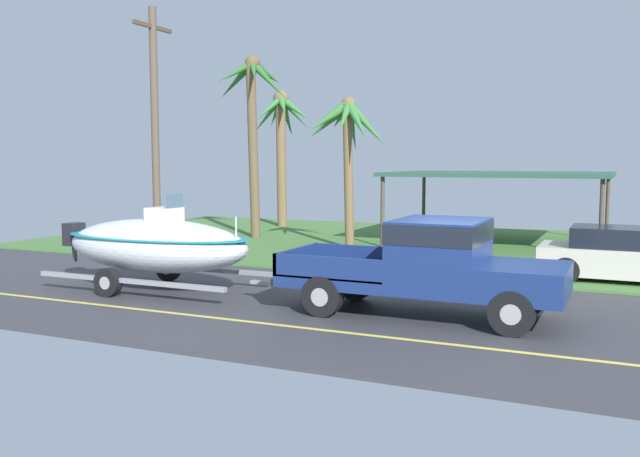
{
  "coord_description": "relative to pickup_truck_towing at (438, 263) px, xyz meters",
  "views": [
    {
      "loc": [
        2.75,
        -12.75,
        3.03
      ],
      "look_at": [
        -3.42,
        0.73,
        1.55
      ],
      "focal_mm": 38.4,
      "sensor_mm": 36.0,
      "label": 1
    }
  ],
  "objects": [
    {
      "name": "ground",
      "position": [
        0.62,
        8.31,
        -1.06
      ],
      "size": [
        36.0,
        22.0,
        0.11
      ],
      "color": "#38383D"
    },
    {
      "name": "carport_awning",
      "position": [
        -0.97,
        12.01,
        1.46
      ],
      "size": [
        7.5,
        5.6,
        2.62
      ],
      "color": "#4C4238",
      "rests_on": "ground"
    },
    {
      "name": "palm_tree_far_left",
      "position": [
        -11.1,
        14.69,
        3.41
      ],
      "size": [
        2.59,
        3.34,
        6.17
      ],
      "color": "brown",
      "rests_on": "ground"
    },
    {
      "name": "utility_pole",
      "position": [
        -10.25,
        4.56,
        2.96
      ],
      "size": [
        0.24,
        1.8,
        7.72
      ],
      "color": "brown",
      "rests_on": "ground"
    },
    {
      "name": "boat_on_trailer",
      "position": [
        -6.73,
        -0.0,
        0.01
      ],
      "size": [
        6.16,
        2.41,
        2.28
      ],
      "color": "gray",
      "rests_on": "ground"
    },
    {
      "name": "parked_sedan_near",
      "position": [
        3.4,
        5.67,
        -0.38
      ],
      "size": [
        4.44,
        1.82,
        1.38
      ],
      "color": "beige",
      "rests_on": "ground"
    },
    {
      "name": "palm_tree_far_right",
      "position": [
        -5.37,
        8.48,
        2.97
      ],
      "size": [
        3.11,
        2.93,
        5.15
      ],
      "color": "brown",
      "rests_on": "ground"
    },
    {
      "name": "pickup_truck_towing",
      "position": [
        0.0,
        0.0,
        0.0
      ],
      "size": [
        5.71,
        2.05,
        1.9
      ],
      "color": "navy",
      "rests_on": "ground"
    },
    {
      "name": "palm_tree_mid",
      "position": [
        -9.94,
        10.12,
        4.1
      ],
      "size": [
        2.98,
        2.79,
        7.0
      ],
      "color": "brown",
      "rests_on": "ground"
    }
  ]
}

